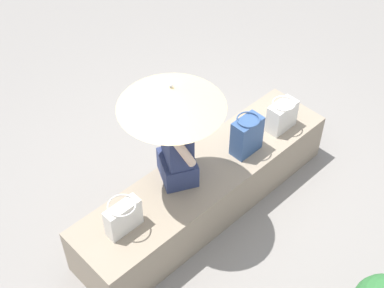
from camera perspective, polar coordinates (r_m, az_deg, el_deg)
The scene contains 7 objects.
ground_plane at distance 5.09m, azimuth 1.37°, elevation -6.53°, with size 14.00×14.00×0.00m, color gray.
stone_bench at distance 4.90m, azimuth 1.42°, elevation -4.71°, with size 2.60×0.63×0.49m, color gray.
person_seated at distance 4.39m, azimuth -1.58°, elevation 0.04°, with size 0.40×0.51×0.90m.
parasol at distance 3.94m, azimuth -2.19°, elevation 4.92°, with size 0.82×0.82×1.08m.
handbag_black at distance 4.78m, azimuth 5.74°, elevation 0.90°, with size 0.27×0.20×0.38m.
tote_bag_canvas at distance 5.07m, azimuth 9.37°, elevation 2.95°, with size 0.28×0.21×0.30m.
shoulder_bag_spare at distance 4.24m, azimuth -7.23°, elevation -7.54°, with size 0.30×0.22×0.29m.
Camera 1 is at (-2.31, -2.23, 3.95)m, focal length 51.05 mm.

